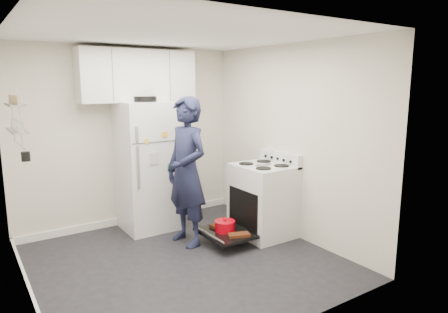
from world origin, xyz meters
TOP-DOWN VIEW (x-y plane):
  - room at (-0.03, 0.03)m, footprint 3.21×3.21m
  - electric_range at (1.26, 0.15)m, footprint 0.66×0.76m
  - open_oven_door at (0.68, 0.16)m, footprint 0.55×0.70m
  - refrigerator at (0.12, 1.25)m, footprint 0.72×0.74m
  - upper_cabinets at (0.10, 1.43)m, footprint 1.60×0.33m
  - wall_shelf_rack at (-1.52, 0.49)m, footprint 0.14×0.60m
  - person at (0.30, 0.45)m, footprint 0.52×0.72m

SIDE VIEW (x-z plane):
  - open_oven_door at x=0.68m, z-range 0.07..0.29m
  - electric_range at x=1.26m, z-range -0.08..1.02m
  - refrigerator at x=0.12m, z-range -0.03..1.80m
  - person at x=0.30m, z-range 0.00..1.85m
  - room at x=-0.03m, z-range -0.05..2.46m
  - wall_shelf_rack at x=-1.52m, z-range 1.37..1.98m
  - upper_cabinets at x=0.10m, z-range 1.75..2.45m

